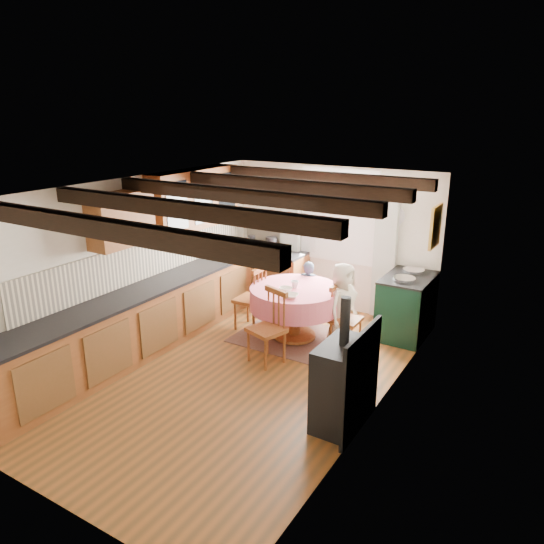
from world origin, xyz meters
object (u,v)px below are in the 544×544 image
Objects in this scene: child_far at (308,292)px; cup at (295,284)px; aga_range at (407,305)px; chair_left at (250,297)px; chair_right at (346,317)px; cast_iron_stove at (343,363)px; child_right at (342,305)px; dining_table at (295,313)px; chair_near at (266,327)px.

cup is (0.11, -0.65, 0.34)m from child_far.
aga_range is at bearing 35.67° from cup.
chair_left reaches higher than aga_range.
aga_range is 9.18× the size of cup.
aga_range is (2.13, 1.00, -0.04)m from chair_left.
cup is at bearing 83.39° from child_far.
cast_iron_stove is at bearing -157.90° from chair_right.
cup is (-0.69, -0.15, 0.23)m from child_right.
dining_table is 11.82× the size of cup.
child_right reaches higher than chair_left.
chair_near is 9.04× the size of cup.
child_right reaches higher than aga_range.
child_right is (-0.79, 1.80, -0.12)m from cast_iron_stove.
cast_iron_stove is (1.44, -0.80, 0.23)m from chair_near.
child_right reaches higher than child_far.
dining_table is 1.31× the size of chair_near.
cast_iron_stove is at bearing -11.36° from chair_near.
chair_left is 1.08× the size of chair_right.
cast_iron_stove is (2.24, -1.63, 0.22)m from chair_left.
child_far is (-1.48, -0.34, 0.03)m from aga_range.
dining_table is at bearing 131.79° from cast_iron_stove.
chair_left is 0.83m from cup.
cast_iron_stove reaches higher than chair_left.
cast_iron_stove reaches higher than aga_range.
cup is (-0.78, -0.08, 0.38)m from chair_right.
chair_near is at bearing -87.72° from dining_table.
dining_table is 0.45m from cup.
chair_right is at bearing 131.27° from child_far.
dining_table is 1.68m from aga_range.
cast_iron_stove is 1.97m from child_right.
chair_right is 0.19m from child_right.
child_far is (-1.59, 2.29, -0.23)m from cast_iron_stove.
dining_table is at bearing 109.84° from chair_near.
chair_left reaches higher than cup.
chair_right is 1.06m from child_far.
aga_range reaches higher than cup.
chair_left is 2.36m from aga_range.
aga_range is at bearing 35.64° from dining_table.
dining_table is 1.07× the size of child_right.
chair_right is 1.08m from aga_range.
chair_right is at bearing 93.09° from chair_left.
chair_right is 0.65× the size of cast_iron_stove.
chair_near is 0.99× the size of chair_left.
aga_range is (1.33, 1.83, -0.03)m from chair_near.
chair_near is 1.15m from chair_left.
dining_table is 0.90× the size of cast_iron_stove.
dining_table is 0.79m from chair_right.
dining_table is at bearing 83.90° from child_far.
cup is at bearing -136.17° from dining_table.
cast_iron_stove is at bearing 108.32° from child_far.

